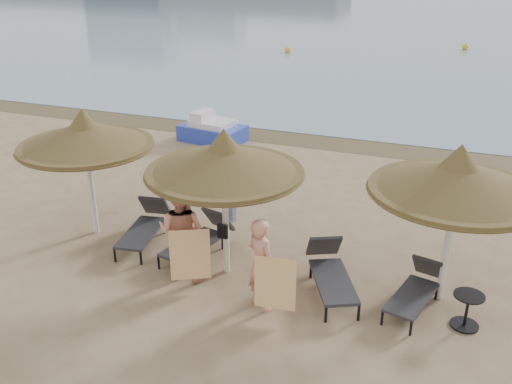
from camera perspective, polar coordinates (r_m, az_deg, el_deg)
ground at (r=11.04m, az=-2.37°, el=-9.95°), size 160.00×160.00×0.00m
wet_sand_strip at (r=19.22m, az=8.57°, el=4.78°), size 200.00×1.60×0.01m
palapa_left at (r=12.82m, az=-16.74°, el=5.43°), size 2.95×2.95×2.92m
palapa_center at (r=10.65m, az=-3.19°, el=3.20°), size 3.04×3.04×3.01m
palapa_right at (r=10.34m, az=19.50°, el=1.30°), size 3.06×3.06×3.03m
lounger_far_left at (r=12.88m, az=-11.00°, el=-3.24°), size 0.93×1.98×0.85m
lounger_near_left at (r=12.20m, az=-5.58°, el=-4.52°), size 1.05×1.95×0.83m
lounger_near_right at (r=11.02m, az=7.44°, el=-7.82°), size 1.42×2.03×0.87m
lounger_far_right at (r=10.91m, az=15.80°, el=-9.25°), size 0.97×1.81×0.77m
side_table at (r=10.63m, az=20.31°, el=-11.15°), size 0.53×0.53×0.64m
person_left at (r=11.05m, az=-7.52°, el=-3.25°), size 1.07×0.71×2.29m
person_right at (r=10.09m, az=0.51°, el=-6.52°), size 1.13×1.02×2.07m
towel_left at (r=10.83m, az=-6.61°, el=-6.29°), size 0.68×0.37×1.06m
towel_right at (r=9.96m, az=1.92°, el=-9.16°), size 0.73×0.10×1.03m
bag_patterned at (r=11.24m, az=-2.69°, el=-1.92°), size 0.32×0.22×0.38m
bag_dark at (r=11.09m, az=-3.36°, el=-3.96°), size 0.21×0.07×0.29m
pedal_boat at (r=19.29m, az=-4.44°, el=6.18°), size 2.28×1.56×0.98m
buoy_left at (r=35.86m, az=3.19°, el=14.00°), size 0.39×0.39×0.39m
buoy_mid at (r=39.22m, az=20.21°, el=13.48°), size 0.41×0.41×0.41m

